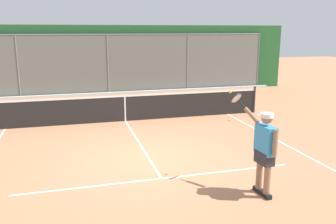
# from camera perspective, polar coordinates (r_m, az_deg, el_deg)

# --- Properties ---
(ground_plane) EXTENTS (60.00, 60.00, 0.00)m
(ground_plane) POSITION_cam_1_polar(r_m,az_deg,el_deg) (9.36, -3.17, -7.44)
(ground_plane) COLOR #B27551
(court_line_markings) EXTENTS (8.28, 9.83, 0.01)m
(court_line_markings) POSITION_cam_1_polar(r_m,az_deg,el_deg) (7.85, -0.50, -11.58)
(court_line_markings) COLOR white
(court_line_markings) RESTS_ON ground
(fence_backdrop) EXTENTS (20.20, 1.37, 3.54)m
(fence_backdrop) POSITION_cam_1_polar(r_m,az_deg,el_deg) (19.07, -9.95, 8.33)
(fence_backdrop) COLOR slate
(fence_backdrop) RESTS_ON ground
(tennis_net) EXTENTS (10.64, 0.09, 1.07)m
(tennis_net) POSITION_cam_1_polar(r_m,az_deg,el_deg) (13.03, -6.97, 0.66)
(tennis_net) COLOR #2D2D2D
(tennis_net) RESTS_ON ground
(tennis_player) EXTENTS (0.55, 1.40, 2.01)m
(tennis_player) POSITION_cam_1_polar(r_m,az_deg,el_deg) (7.28, 15.32, -5.51)
(tennis_player) COLOR black
(tennis_player) RESTS_ON ground
(tennis_ball_near_baseline) EXTENTS (0.07, 0.07, 0.07)m
(tennis_ball_near_baseline) POSITION_cam_1_polar(r_m,az_deg,el_deg) (13.31, 9.92, -1.22)
(tennis_ball_near_baseline) COLOR #C1D138
(tennis_ball_near_baseline) RESTS_ON ground
(tennis_ball_mid_court) EXTENTS (0.07, 0.07, 0.07)m
(tennis_ball_mid_court) POSITION_cam_1_polar(r_m,az_deg,el_deg) (9.00, 15.00, -8.51)
(tennis_ball_mid_court) COLOR #C1D138
(tennis_ball_mid_court) RESTS_ON ground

